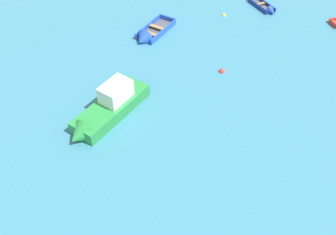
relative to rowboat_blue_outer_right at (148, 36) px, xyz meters
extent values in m
cube|color=#4C4C51|center=(0.77, 0.83, -0.17)|extent=(3.52, 3.64, 0.13)
cube|color=blue|center=(1.33, 0.31, 0.02)|extent=(2.66, 2.85, 0.51)
cube|color=blue|center=(0.21, 1.35, 0.02)|extent=(2.66, 2.85, 0.51)
cube|color=blue|center=(2.07, 2.23, 0.02)|extent=(1.20, 1.13, 0.51)
cone|color=blue|center=(-0.57, -0.62, 0.05)|extent=(1.66, 1.63, 1.46)
cube|color=#937047|center=(0.91, 0.98, 0.13)|extent=(1.27, 1.22, 0.03)
cube|color=#937047|center=(0.15, 0.17, 0.13)|extent=(1.27, 1.22, 0.03)
cube|color=#4C4C51|center=(11.03, 3.10, -0.18)|extent=(1.60, 2.83, 0.09)
cube|color=navy|center=(11.50, 3.23, -0.04)|extent=(0.81, 2.71, 0.37)
cube|color=navy|center=(10.56, 2.97, -0.04)|extent=(0.81, 2.71, 0.37)
cone|color=navy|center=(11.42, 1.70, -0.02)|extent=(1.07, 0.87, 0.93)
cube|color=#937047|center=(10.99, 3.24, 0.03)|extent=(0.92, 0.51, 0.03)
cube|color=red|center=(15.79, -1.18, -0.05)|extent=(0.20, 1.13, 0.36)
cube|color=#288C3D|center=(-3.74, -8.31, 0.20)|extent=(5.43, 5.31, 0.86)
cone|color=#288C3D|center=(-5.89, -10.36, 0.24)|extent=(1.92, 1.93, 1.58)
cube|color=white|center=(-3.33, -7.91, 1.21)|extent=(2.42, 2.40, 1.16)
cube|color=black|center=(-3.99, -8.54, 1.44)|extent=(1.01, 1.04, 0.51)
sphere|color=red|center=(4.59, -5.48, -0.23)|extent=(0.46, 0.46, 0.46)
sphere|color=yellow|center=(7.20, 2.29, -0.23)|extent=(0.37, 0.37, 0.37)
camera|label=1|loc=(-3.62, -26.30, 16.80)|focal=40.17mm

